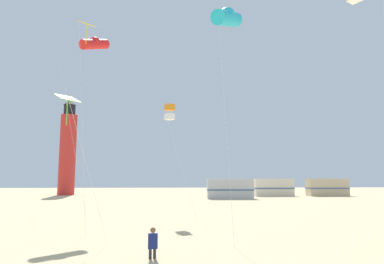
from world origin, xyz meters
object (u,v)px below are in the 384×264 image
kite_tube_scarlet (95,44)px  kite_flyer_standing (153,243)px  lighthouse_distant (68,150)px  rv_van_cream (273,187)px  rv_van_tan (327,187)px  kite_box_orange (170,112)px  kite_diamond_lime (69,103)px  kite_tube_cyan (227,18)px  rv_van_silver (230,189)px  kite_diamond_gold (86,33)px

kite_tube_scarlet → kite_flyer_standing: bearing=-66.3°
lighthouse_distant → rv_van_cream: bearing=-9.1°
rv_van_tan → kite_flyer_standing: bearing=-121.0°
kite_box_orange → lighthouse_distant: bearing=116.2°
rv_van_cream → rv_van_tan: (8.90, -0.39, 0.00)m
kite_tube_scarlet → lighthouse_distant: 40.15m
kite_box_orange → rv_van_cream: kite_box_orange is taller
kite_diamond_lime → rv_van_cream: (21.21, 41.08, -4.77)m
kite_tube_cyan → kite_diamond_lime: size_ratio=1.69×
lighthouse_distant → kite_tube_scarlet: bearing=-71.6°
rv_van_silver → rv_van_cream: 10.84m
lighthouse_distant → kite_flyer_standing: bearing=-70.4°
kite_tube_scarlet → rv_van_tan: kite_tube_scarlet is taller
kite_flyer_standing → rv_van_silver: bearing=-108.2°
kite_diamond_gold → rv_van_tan: 48.79m
rv_van_tan → rv_van_silver: bearing=-158.6°
kite_diamond_lime → rv_van_tan: bearing=53.5°
kite_tube_scarlet → kite_tube_cyan: size_ratio=1.18×
rv_van_silver → rv_van_tan: size_ratio=1.01×
kite_diamond_lime → kite_box_orange: bearing=66.6°
kite_tube_cyan → kite_flyer_standing: bearing=-142.7°
kite_tube_cyan → lighthouse_distant: size_ratio=0.66×
kite_flyer_standing → kite_diamond_lime: 7.12m
lighthouse_distant → rv_van_cream: 35.77m
rv_van_cream → kite_diamond_lime: bearing=-121.1°
kite_diamond_gold → kite_box_orange: bearing=53.4°
kite_diamond_lime → rv_van_cream: size_ratio=1.00×
rv_van_cream → kite_diamond_gold: bearing=-123.8°
kite_tube_scarlet → rv_van_tan: bearing=45.8°
rv_van_silver → rv_van_cream: bearing=42.9°
rv_van_silver → kite_box_orange: bearing=-106.9°
kite_tube_cyan → rv_van_tan: kite_tube_cyan is taller
kite_tube_scarlet → kite_diamond_gold: size_ratio=1.11×
kite_tube_scarlet → kite_box_orange: kite_tube_scarlet is taller
kite_tube_scarlet → kite_diamond_lime: 10.77m
kite_tube_scarlet → rv_van_cream: size_ratio=1.99×
rv_van_silver → lighthouse_distant: bearing=157.4°
rv_van_tan → kite_tube_scarlet: bearing=-133.8°
rv_van_silver → rv_van_tan: bearing=23.7°
kite_diamond_gold → rv_van_silver: size_ratio=1.80×
rv_van_cream → rv_van_tan: bearing=-6.3°
kite_diamond_lime → lighthouse_distant: (-13.54, 46.61, 1.68)m
kite_box_orange → rv_van_silver: (8.54, 23.96, -6.36)m
kite_diamond_lime → kite_tube_cyan: bearing=1.8°
kite_box_orange → kite_diamond_lime: kite_box_orange is taller
kite_flyer_standing → rv_van_tan: rv_van_tan is taller
rv_van_silver → kite_diamond_lime: bearing=-108.0°
kite_box_orange → kite_diamond_lime: bearing=-113.4°
kite_flyer_standing → rv_van_cream: 46.66m
rv_van_silver → kite_flyer_standing: bearing=-101.3°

